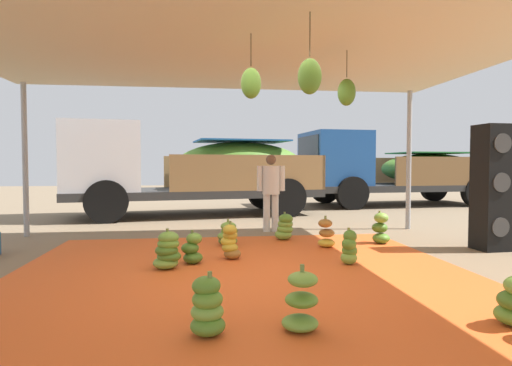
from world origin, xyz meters
TOP-DOWN VIEW (x-y plane):
  - ground_plane at (0.00, 3.00)m, footprint 40.00×40.00m
  - tarp_orange at (0.00, 0.00)m, footprint 5.73×5.44m
  - tent_canopy at (0.01, -0.09)m, footprint 8.00×7.00m
  - banana_bunch_1 at (0.31, -1.80)m, footprint 0.42×0.44m
  - banana_bunch_2 at (0.97, 2.30)m, footprint 0.42×0.41m
  - banana_bunch_4 at (-0.94, 0.39)m, footprint 0.41×0.39m
  - banana_bunch_5 at (1.47, 0.33)m, footprint 0.30×0.30m
  - banana_bunch_6 at (-0.08, 1.90)m, footprint 0.45×0.41m
  - banana_bunch_8 at (-0.45, -1.81)m, footprint 0.39×0.41m
  - banana_bunch_9 at (-0.10, 0.86)m, footprint 0.33×0.33m
  - banana_bunch_10 at (-0.63, 0.66)m, footprint 0.37×0.34m
  - banana_bunch_11 at (2.53, 1.76)m, footprint 0.41×0.44m
  - banana_bunch_12 at (1.50, 1.52)m, footprint 0.37×0.37m
  - cargo_truck_main at (-0.83, 6.32)m, footprint 6.77×3.19m
  - cargo_truck_far at (5.72, 8.41)m, footprint 6.52×2.97m
  - worker_0 at (0.87, 3.29)m, footprint 0.57×0.35m
  - speaker_stack at (4.05, 1.05)m, footprint 0.50×0.48m

SIDE VIEW (x-z plane):
  - ground_plane at x=0.00m, z-range 0.00..0.00m
  - tarp_orange at x=0.00m, z-range 0.00..0.01m
  - banana_bunch_6 at x=-0.08m, z-range -0.03..0.41m
  - banana_bunch_10 at x=-0.63m, z-range -0.03..0.43m
  - banana_bunch_12 at x=1.50m, z-range -0.04..0.48m
  - banana_bunch_8 at x=-0.45m, z-range -0.03..0.48m
  - banana_bunch_1 at x=0.31m, z-range -0.04..0.49m
  - banana_bunch_2 at x=0.97m, z-range -0.02..0.48m
  - banana_bunch_5 at x=1.47m, z-range -0.02..0.48m
  - banana_bunch_4 at x=-0.94m, z-range -0.03..0.50m
  - banana_bunch_9 at x=-0.10m, z-range -0.03..0.51m
  - banana_bunch_11 at x=2.53m, z-range -0.03..0.53m
  - worker_0 at x=0.87m, z-range 0.13..1.69m
  - speaker_stack at x=4.05m, z-range 0.00..1.99m
  - cargo_truck_far at x=5.72m, z-range 0.00..2.40m
  - cargo_truck_main at x=-0.83m, z-range 0.05..2.45m
  - tent_canopy at x=0.01m, z-range 1.38..4.33m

